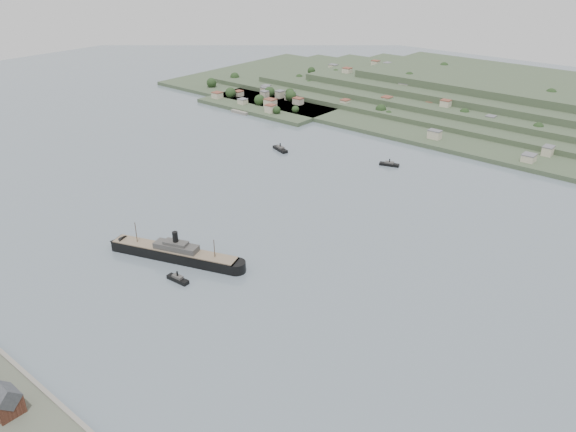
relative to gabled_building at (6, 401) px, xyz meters
The scene contains 7 objects.
ground 166.49m from the gabled_building, 99.52° to the left, with size 1400.00×1400.00×0.00m, color slate.
gabled_building is the anchor object (origin of this frame).
far_peninsula 557.11m from the gabled_building, 89.96° to the left, with size 760.00×309.00×30.00m.
steamship 129.61m from the gabled_building, 111.44° to the left, with size 88.20×39.23×21.95m.
tugboat 109.78m from the gabled_building, 103.21° to the left, with size 14.38×4.75×6.37m.
ferry_west 328.24m from the gabled_building, 111.63° to the left, with size 19.28×10.98×6.98m.
ferry_east 336.36m from the gabled_building, 94.57° to the left, with size 16.96×9.34×6.13m.
Camera 1 is at (217.26, -218.97, 169.73)m, focal length 35.00 mm.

